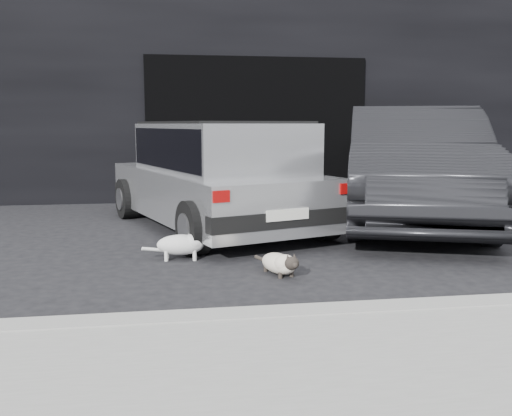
{
  "coord_description": "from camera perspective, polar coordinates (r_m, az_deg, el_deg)",
  "views": [
    {
      "loc": [
        -0.64,
        -6.35,
        1.41
      ],
      "look_at": [
        0.26,
        -0.6,
        0.55
      ],
      "focal_mm": 40.0,
      "sensor_mm": 36.0,
      "label": 1
    }
  ],
  "objects": [
    {
      "name": "building_facade",
      "position": [
        12.51,
        -1.37,
        13.43
      ],
      "size": [
        34.0,
        4.0,
        5.0
      ],
      "primitive_type": "cube",
      "color": "black",
      "rests_on": "ground"
    },
    {
      "name": "sidewalk",
      "position": [
        3.32,
        22.64,
        -16.28
      ],
      "size": [
        18.0,
        2.2,
        0.11
      ],
      "primitive_type": "cube",
      "color": "gray",
      "rests_on": "ground"
    },
    {
      "name": "curb",
      "position": [
        4.31,
        14.2,
        -10.05
      ],
      "size": [
        18.0,
        0.25,
        0.12
      ],
      "primitive_type": "cube",
      "color": "gray",
      "rests_on": "ground"
    },
    {
      "name": "garage_opening",
      "position": [
        10.47,
        0.11,
        7.83
      ],
      "size": [
        4.0,
        0.1,
        2.6
      ],
      "primitive_type": "cube",
      "color": "black",
      "rests_on": "ground"
    },
    {
      "name": "cat_siamese",
      "position": [
        5.36,
        2.49,
        -5.57
      ],
      "size": [
        0.38,
        0.67,
        0.25
      ],
      "rotation": [
        0.0,
        0.0,
        3.46
      ],
      "color": "beige",
      "rests_on": "ground"
    },
    {
      "name": "silver_hatchback",
      "position": [
        7.62,
        -3.92,
        3.72
      ],
      "size": [
        2.9,
        4.25,
        1.44
      ],
      "rotation": [
        0.0,
        0.0,
        0.32
      ],
      "color": "#ADAEB2",
      "rests_on": "ground"
    },
    {
      "name": "second_car",
      "position": [
        8.38,
        15.5,
        4.16
      ],
      "size": [
        3.31,
        5.33,
        1.66
      ],
      "primitive_type": "imported",
      "rotation": [
        0.0,
        0.0,
        -0.33
      ],
      "color": "black",
      "rests_on": "ground"
    },
    {
      "name": "cat_white",
      "position": [
        6.0,
        -7.23,
        -3.57
      ],
      "size": [
        0.74,
        0.28,
        0.34
      ],
      "rotation": [
        0.0,
        0.0,
        -1.64
      ],
      "color": "silver",
      "rests_on": "ground"
    },
    {
      "name": "ground",
      "position": [
        6.53,
        -3.08,
        -4.02
      ],
      "size": [
        80.0,
        80.0,
        0.0
      ],
      "primitive_type": "plane",
      "color": "black",
      "rests_on": "ground"
    }
  ]
}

